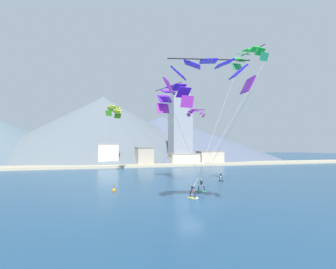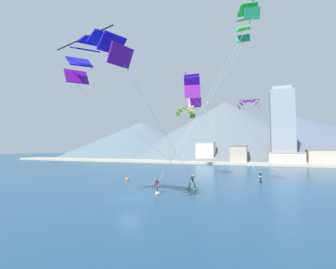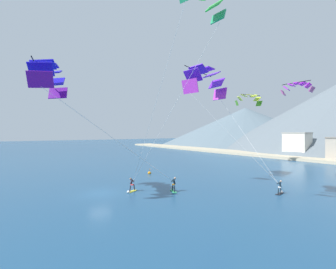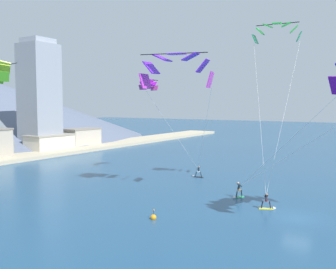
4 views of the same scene
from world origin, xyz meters
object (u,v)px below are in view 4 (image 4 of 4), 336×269
Objects in this scene: kitesurfer_near_trail at (268,204)px; parafoil_kite_distant_low_drift at (2,70)px; parafoil_kite_near_trail at (277,31)px; race_marker_buoy at (153,217)px; parafoil_kite_distant_high_outer at (149,83)px; parafoil_kite_near_lead at (177,66)px; kitesurfer_near_lead at (197,174)px; kitesurfer_mid_center at (238,193)px.

parafoil_kite_distant_low_drift is at bearing 101.42° from kitesurfer_near_trail.
race_marker_buoy is at bearing 163.52° from parafoil_kite_near_trail.
parafoil_kite_distant_low_drift reaches higher than parafoil_kite_distant_high_outer.
parafoil_kite_distant_high_outer is at bearing 49.94° from parafoil_kite_near_lead.
parafoil_kite_near_lead is at bearing -166.26° from kitesurfer_near_lead.
race_marker_buoy is (-2.18, -25.60, -15.00)m from parafoil_kite_distant_low_drift.
parafoil_kite_distant_low_drift is (-9.56, 29.20, 14.58)m from kitesurfer_mid_center.
kitesurfer_near_trail is (-11.06, -14.01, 0.05)m from kitesurfer_near_lead.
parafoil_kite_near_trail is at bearing 13.88° from kitesurfer_near_trail.
parafoil_kite_near_trail is (9.83, 2.43, 19.10)m from kitesurfer_near_trail.
parafoil_kite_distant_high_outer is (-1.59, 7.49, 13.30)m from kitesurfer_near_lead.
kitesurfer_near_lead is 0.09× the size of parafoil_kite_near_trail.
race_marker_buoy is at bearing 138.31° from kitesurfer_near_trail.
parafoil_kite_near_lead is 3.57× the size of parafoil_kite_distant_high_outer.
kitesurfer_near_lead is 0.97× the size of kitesurfer_mid_center.
kitesurfer_near_lead is at bearing 16.75° from race_marker_buoy.
kitesurfer_mid_center is 0.43× the size of parafoil_kite_distant_high_outer.
kitesurfer_near_lead is 22.42m from parafoil_kite_near_trail.
kitesurfer_near_trail is at bearing -113.77° from parafoil_kite_distant_high_outer.
race_marker_buoy is (-18.43, -13.51, -13.62)m from parafoil_kite_distant_high_outer.
parafoil_kite_near_trail is 3.15× the size of parafoil_kite_distant_low_drift.
kitesurfer_mid_center is 0.30× the size of parafoil_kite_distant_low_drift.
parafoil_kite_near_lead is 13.42m from parafoil_kite_near_trail.
kitesurfer_mid_center is at bearing -111.35° from parafoil_kite_distant_high_outer.
parafoil_kite_near_trail is at bearing -61.93° from parafoil_kite_distant_low_drift.
kitesurfer_near_trail is at bearing -78.58° from parafoil_kite_distant_low_drift.
parafoil_kite_near_lead is at bearing 84.42° from kitesurfer_near_trail.
kitesurfer_near_lead is 1.75× the size of race_marker_buoy.
parafoil_kite_distant_high_outer is 0.70× the size of parafoil_kite_distant_low_drift.
kitesurfer_near_lead is 0.29× the size of parafoil_kite_distant_low_drift.
parafoil_kite_distant_high_outer is at bearing 91.08° from parafoil_kite_near_trail.
kitesurfer_near_trail reaches higher than race_marker_buoy.
parafoil_kite_distant_low_drift is at bearing 108.13° from kitesurfer_mid_center.
parafoil_kite_near_lead is (1.13, 11.58, 14.55)m from kitesurfer_near_trail.
race_marker_buoy is at bearing 162.95° from kitesurfer_mid_center.
kitesurfer_mid_center is (2.78, 4.38, 0.06)m from kitesurfer_near_trail.
parafoil_kite_distant_high_outer reaches higher than race_marker_buoy.
kitesurfer_near_lead is 30.28m from parafoil_kite_distant_low_drift.
parafoil_kite_distant_high_outer is 26.61m from race_marker_buoy.
kitesurfer_mid_center is 20.40m from parafoil_kite_near_trail.
kitesurfer_near_lead reaches higher than race_marker_buoy.
parafoil_kite_near_lead is (-1.64, 7.20, 14.49)m from kitesurfer_mid_center.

